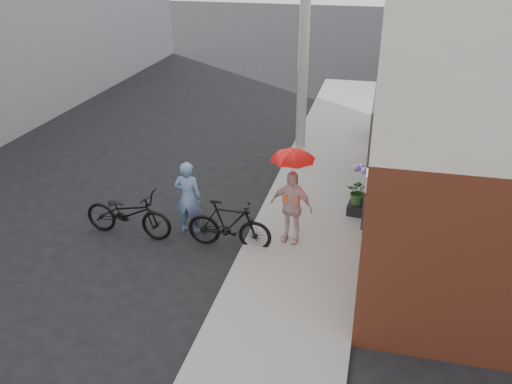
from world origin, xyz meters
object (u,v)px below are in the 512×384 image
at_px(planter, 358,209).
at_px(bike_left, 128,213).
at_px(officer, 188,198).
at_px(utility_pole, 305,25).
at_px(kimono_woman, 291,207).
at_px(bike_right, 229,225).

bearing_deg(planter, bike_left, -158.03).
height_order(officer, planter, officer).
height_order(utility_pole, bike_left, utility_pole).
bearing_deg(utility_pole, kimono_woman, -82.87).
height_order(utility_pole, officer, utility_pole).
bearing_deg(kimono_woman, planter, 62.72).
bearing_deg(kimono_woman, officer, -168.34).
distance_m(officer, planter, 3.72).
xyz_separation_m(bike_left, bike_right, (2.16, -0.01, 0.01)).
height_order(bike_left, planter, bike_left).
relative_size(officer, kimono_woman, 1.05).
relative_size(bike_right, planter, 3.98).
height_order(bike_left, bike_right, bike_right).
xyz_separation_m(bike_right, kimono_woman, (1.16, 0.38, 0.36)).
xyz_separation_m(utility_pole, bike_right, (-0.50, -5.66, -2.98)).
bearing_deg(planter, bike_right, -142.42).
distance_m(bike_right, planter, 3.04).
bearing_deg(bike_left, kimono_woman, -80.41).
distance_m(utility_pole, bike_right, 6.42).
relative_size(utility_pole, bike_left, 3.65).
xyz_separation_m(officer, bike_right, (1.00, -0.43, -0.28)).
bearing_deg(bike_right, officer, 67.41).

